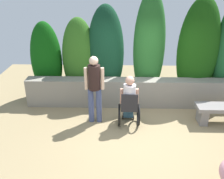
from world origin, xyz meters
TOP-DOWN VIEW (x-y plane):
  - ground_plane at (0.00, 0.00)m, footprint 10.12×10.12m
  - stone_retaining_wall at (0.00, 1.49)m, footprint 6.27×0.41m
  - hedge_backdrop at (0.17, 2.06)m, footprint 6.29×0.86m
  - person_in_wheelchair at (-0.24, 0.47)m, footprint 0.53×0.66m
  - person_standing_companion at (-1.10, 0.58)m, footprint 0.49×0.30m

SIDE VIEW (x-z plane):
  - ground_plane at x=0.00m, z-range 0.00..0.00m
  - stone_retaining_wall at x=0.00m, z-range 0.00..0.81m
  - person_in_wheelchair at x=-0.24m, z-range -0.04..1.29m
  - person_standing_companion at x=-1.10m, z-range 0.14..1.89m
  - hedge_backdrop at x=0.17m, z-range -0.17..2.99m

